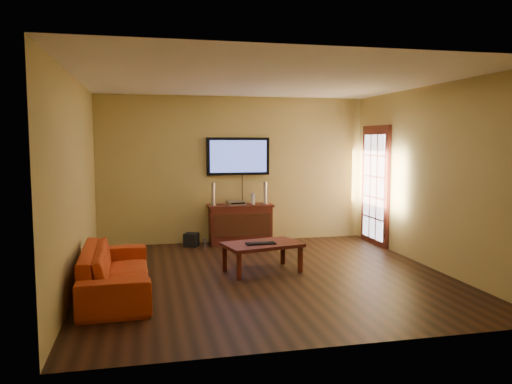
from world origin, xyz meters
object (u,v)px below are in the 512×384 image
object	(u,v)px
speaker_right	(265,194)
subwoofer	(191,240)
coffee_table	(262,247)
keyboard	(261,243)
av_receiver	(236,203)
sofa	(116,263)
bottle	(205,243)
media_console	(240,224)
television	(238,156)
game_console	(253,199)
speaker_left	(213,195)

from	to	relation	value
speaker_right	subwoofer	distance (m)	1.60
coffee_table	keyboard	xyz separation A→B (m)	(-0.04, -0.07, 0.06)
coffee_table	av_receiver	world-z (taller)	av_receiver
coffee_table	speaker_right	distance (m)	2.20
sofa	bottle	distance (m)	2.79
speaker_right	av_receiver	distance (m)	0.58
media_console	av_receiver	bearing A→B (deg)	174.29
television	game_console	distance (m)	0.83
sofa	av_receiver	bearing A→B (deg)	-37.94
speaker_left	av_receiver	xyz separation A→B (m)	(0.42, 0.03, -0.15)
media_console	coffee_table	xyz separation A→B (m)	(-0.07, -2.04, 0.00)
media_console	keyboard	distance (m)	2.11
speaker_left	game_console	size ratio (longest dim) A/B	2.01
keyboard	game_console	bearing A→B (deg)	80.79
sofa	game_console	xyz separation A→B (m)	(2.31, 2.69, 0.43)
speaker_left	keyboard	size ratio (longest dim) A/B	0.95
coffee_table	av_receiver	size ratio (longest dim) A/B	3.77
speaker_left	speaker_right	size ratio (longest dim) A/B	1.01
media_console	speaker_left	xyz separation A→B (m)	(-0.50, -0.03, 0.54)
av_receiver	bottle	size ratio (longest dim) A/B	1.72
media_console	game_console	distance (m)	0.52
av_receiver	game_console	size ratio (longest dim) A/B	1.56
coffee_table	keyboard	world-z (taller)	keyboard
av_receiver	game_console	xyz separation A→B (m)	(0.31, -0.01, 0.07)
television	sofa	xyz separation A→B (m)	(-2.07, -2.88, -1.21)
av_receiver	speaker_right	bearing A→B (deg)	-8.70
television	keyboard	bearing A→B (deg)	-92.64
media_console	sofa	bearing A→B (deg)	-127.60
sofa	speaker_right	xyz separation A→B (m)	(2.55, 2.71, 0.51)
television	game_console	world-z (taller)	television
av_receiver	bottle	bearing A→B (deg)	-164.37
speaker_left	speaker_right	distance (m)	0.98
television	subwoofer	xyz separation A→B (m)	(-0.91, -0.26, -1.48)
media_console	bottle	bearing A→B (deg)	-157.29
media_console	coffee_table	distance (m)	2.04
television	av_receiver	world-z (taller)	television
television	coffee_table	bearing A→B (deg)	-91.73
media_console	speaker_right	size ratio (longest dim) A/B	2.96
subwoofer	keyboard	xyz separation A→B (m)	(0.80, -2.04, 0.31)
media_console	bottle	distance (m)	0.80
speaker_left	keyboard	bearing A→B (deg)	-79.26
media_console	subwoofer	world-z (taller)	media_console
subwoofer	bottle	size ratio (longest dim) A/B	1.28
bottle	subwoofer	bearing A→B (deg)	134.95
speaker_left	bottle	bearing A→B (deg)	-125.59
speaker_left	speaker_right	bearing A→B (deg)	2.85
television	av_receiver	size ratio (longest dim) A/B	3.72
speaker_left	bottle	distance (m)	0.88
media_console	keyboard	world-z (taller)	media_console
television	keyboard	distance (m)	2.58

